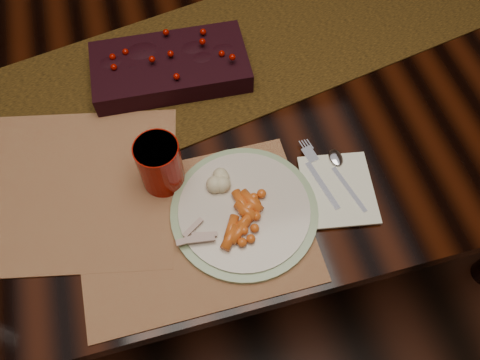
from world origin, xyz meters
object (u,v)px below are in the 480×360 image
object	(u,v)px
dining_table	(219,171)
red_cup	(160,164)
centerpiece	(170,65)
baby_carrots	(247,220)
napkin	(338,189)
dinner_plate	(244,211)
placemat_main	(195,231)
mashed_potatoes	(214,177)
turkey_shreds	(196,233)

from	to	relation	value
dining_table	red_cup	xyz separation A→B (m)	(-0.15, -0.21, 0.44)
centerpiece	baby_carrots	bearing A→B (deg)	-80.73
baby_carrots	napkin	world-z (taller)	baby_carrots
napkin	dinner_plate	bearing A→B (deg)	-170.60
placemat_main	mashed_potatoes	size ratio (longest dim) A/B	5.95
centerpiece	dinner_plate	world-z (taller)	centerpiece
dining_table	mashed_potatoes	size ratio (longest dim) A/B	25.12
baby_carrots	napkin	distance (m)	0.19
dining_table	mashed_potatoes	bearing A→B (deg)	-101.93
red_cup	turkey_shreds	bearing A→B (deg)	-75.92
placemat_main	red_cup	size ratio (longest dim) A/B	3.74
centerpiece	mashed_potatoes	size ratio (longest dim) A/B	4.72
baby_carrots	dining_table	bearing A→B (deg)	87.54
placemat_main	baby_carrots	size ratio (longest dim) A/B	3.87
napkin	turkey_shreds	bearing A→B (deg)	-164.97
centerpiece	red_cup	world-z (taller)	red_cup
dinner_plate	baby_carrots	xyz separation A→B (m)	(-0.00, -0.03, 0.02)
dinner_plate	placemat_main	bearing A→B (deg)	-173.51
mashed_potatoes	baby_carrots	bearing A→B (deg)	-68.99
dining_table	placemat_main	world-z (taller)	placemat_main
placemat_main	red_cup	xyz separation A→B (m)	(-0.03, 0.12, 0.06)
napkin	dining_table	bearing A→B (deg)	128.41
red_cup	dinner_plate	bearing A→B (deg)	-39.82
mashed_potatoes	napkin	world-z (taller)	mashed_potatoes
red_cup	placemat_main	bearing A→B (deg)	-74.39
placemat_main	mashed_potatoes	world-z (taller)	mashed_potatoes
placemat_main	dinner_plate	bearing A→B (deg)	6.83
centerpiece	turkey_shreds	distance (m)	0.40
dining_table	centerpiece	bearing A→B (deg)	146.93
dining_table	turkey_shreds	distance (m)	0.54
baby_carrots	placemat_main	bearing A→B (deg)	170.99
baby_carrots	napkin	size ratio (longest dim) A/B	0.70
napkin	red_cup	distance (m)	0.35
dinner_plate	mashed_potatoes	size ratio (longest dim) A/B	3.89
dining_table	napkin	world-z (taller)	napkin
dining_table	baby_carrots	world-z (taller)	baby_carrots
dinner_plate	mashed_potatoes	distance (m)	0.09
centerpiece	napkin	xyz separation A→B (m)	(0.26, -0.37, -0.03)
turkey_shreds	napkin	size ratio (longest dim) A/B	0.45
dinner_plate	red_cup	size ratio (longest dim) A/B	2.44
baby_carrots	red_cup	xyz separation A→B (m)	(-0.13, 0.14, 0.03)
mashed_potatoes	napkin	distance (m)	0.24
baby_carrots	red_cup	world-z (taller)	red_cup
baby_carrots	napkin	xyz separation A→B (m)	(0.19, 0.03, -0.02)
centerpiece	baby_carrots	size ratio (longest dim) A/B	3.07
napkin	mashed_potatoes	bearing A→B (deg)	172.12
red_cup	centerpiece	bearing A→B (deg)	75.78
dining_table	placemat_main	distance (m)	0.51
mashed_potatoes	turkey_shreds	size ratio (longest dim) A/B	1.01
dining_table	dinner_plate	distance (m)	0.50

